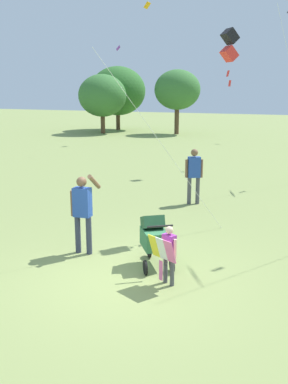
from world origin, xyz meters
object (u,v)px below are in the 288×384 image
(child_with_butterfly_kite, at_px, (168,250))
(person_red_shirt, at_px, (194,172))
(kite_adult_black, at_px, (229,46))
(person_adult_flyer, at_px, (83,208))
(stroller, at_px, (154,236))

(child_with_butterfly_kite, bearing_deg, person_red_shirt, 103.79)
(kite_adult_black, bearing_deg, person_red_shirt, 125.35)
(person_adult_flyer, xyz_separation_m, person_red_shirt, (0.83, 4.84, -0.00))
(child_with_butterfly_kite, xyz_separation_m, kite_adult_black, (0.04, 3.55, 3.72))
(person_adult_flyer, distance_m, kite_adult_black, 4.96)
(person_red_shirt, bearing_deg, child_with_butterfly_kite, -76.21)
(child_with_butterfly_kite, relative_size, person_red_shirt, 0.64)
(person_adult_flyer, height_order, stroller, person_adult_flyer)
(child_with_butterfly_kite, distance_m, person_adult_flyer, 2.30)
(stroller, height_order, person_red_shirt, person_red_shirt)
(kite_adult_black, relative_size, person_red_shirt, 2.82)
(person_adult_flyer, xyz_separation_m, kite_adult_black, (2.22, 2.89, 3.36))
(stroller, height_order, kite_adult_black, kite_adult_black)
(person_adult_flyer, distance_m, stroller, 1.65)
(kite_adult_black, height_order, person_red_shirt, kite_adult_black)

